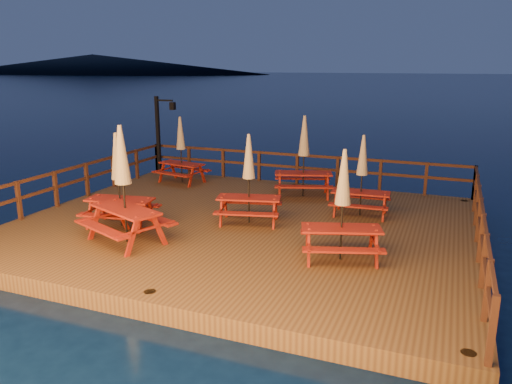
% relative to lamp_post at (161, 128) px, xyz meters
% --- Properties ---
extents(ground, '(500.00, 500.00, 0.00)m').
position_rel_lamp_post_xyz_m(ground, '(5.39, -4.55, -2.20)').
color(ground, black).
rests_on(ground, ground).
extents(deck, '(12.00, 10.00, 0.40)m').
position_rel_lamp_post_xyz_m(deck, '(5.39, -4.55, -2.00)').
color(deck, '#4D3119').
rests_on(deck, ground).
extents(deck_piles, '(11.44, 9.44, 1.40)m').
position_rel_lamp_post_xyz_m(deck_piles, '(5.39, -4.55, -2.50)').
color(deck_piles, '#3A2112').
rests_on(deck_piles, ground).
extents(railing, '(11.80, 9.75, 1.10)m').
position_rel_lamp_post_xyz_m(railing, '(5.39, -2.77, -1.03)').
color(railing, '#3A2112').
rests_on(railing, deck).
extents(lamp_post, '(0.85, 0.18, 3.00)m').
position_rel_lamp_post_xyz_m(lamp_post, '(0.00, 0.00, 0.00)').
color(lamp_post, black).
rests_on(lamp_post, deck).
extents(headland_left, '(180.00, 84.00, 9.00)m').
position_rel_lamp_post_xyz_m(headland_left, '(-154.61, 185.45, 2.30)').
color(headland_left, black).
rests_on(headland_left, ground).
extents(picnic_table_0, '(1.69, 1.42, 2.30)m').
position_rel_lamp_post_xyz_m(picnic_table_0, '(8.20, -2.72, -0.60)').
color(picnic_table_0, maroon).
rests_on(picnic_table_0, deck).
extents(picnic_table_1, '(2.08, 1.89, 2.46)m').
position_rel_lamp_post_xyz_m(picnic_table_1, '(8.40, -6.22, -0.52)').
color(picnic_table_1, maroon).
rests_on(picnic_table_1, deck).
extents(picnic_table_2, '(1.90, 1.66, 2.38)m').
position_rel_lamp_post_xyz_m(picnic_table_2, '(1.43, -1.03, -0.56)').
color(picnic_table_2, maroon).
rests_on(picnic_table_2, deck).
extents(picnic_table_3, '(2.21, 2.01, 2.62)m').
position_rel_lamp_post_xyz_m(picnic_table_3, '(6.08, -1.28, -0.43)').
color(picnic_table_3, maroon).
rests_on(picnic_table_3, deck).
extents(picnic_table_4, '(1.99, 1.77, 2.42)m').
position_rel_lamp_post_xyz_m(picnic_table_4, '(5.53, -4.55, -0.54)').
color(picnic_table_4, maroon).
rests_on(picnic_table_4, deck).
extents(picnic_table_5, '(1.95, 1.69, 2.49)m').
position_rel_lamp_post_xyz_m(picnic_table_5, '(2.46, -6.04, -0.50)').
color(picnic_table_5, maroon).
rests_on(picnic_table_5, deck).
extents(picnic_table_6, '(2.45, 2.25, 2.83)m').
position_rel_lamp_post_xyz_m(picnic_table_6, '(3.35, -7.03, -0.32)').
color(picnic_table_6, maroon).
rests_on(picnic_table_6, deck).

